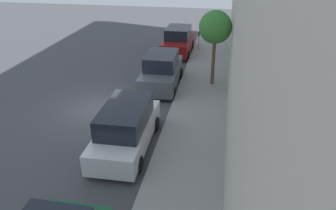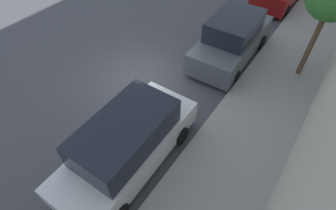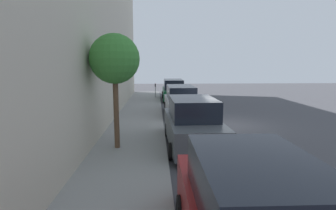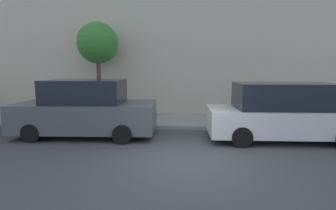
{
  "view_description": "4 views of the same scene",
  "coord_description": "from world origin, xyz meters",
  "px_view_note": "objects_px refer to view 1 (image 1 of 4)",
  "views": [
    {
      "loc": [
        5.98,
        -14.17,
        7.65
      ],
      "look_at": [
        3.63,
        -0.95,
        1.0
      ],
      "focal_mm": 35.0,
      "sensor_mm": 36.0,
      "label": 1
    },
    {
      "loc": [
        5.73,
        -6.03,
        7.29
      ],
      "look_at": [
        2.41,
        -1.24,
        1.0
      ],
      "focal_mm": 28.0,
      "sensor_mm": 36.0,
      "label": 2
    },
    {
      "loc": [
        3.9,
        13.82,
        3.33
      ],
      "look_at": [
        3.21,
        -0.89,
        1.0
      ],
      "focal_mm": 28.0,
      "sensor_mm": 36.0,
      "label": 3
    },
    {
      "loc": [
        -6.45,
        0.18,
        2.38
      ],
      "look_at": [
        3.32,
        0.76,
        1.0
      ],
      "focal_mm": 28.0,
      "sensor_mm": 36.0,
      "label": 4
    }
  ],
  "objects_px": {
    "parked_suv_third": "(161,71)",
    "parked_suv_fourth": "(178,41)",
    "street_tree": "(215,28)",
    "parking_meter_far": "(199,39)",
    "parked_minivan_second": "(126,127)"
  },
  "relations": [
    {
      "from": "parked_suv_third",
      "to": "parking_meter_far",
      "type": "bearing_deg",
      "value": 78.33
    },
    {
      "from": "parked_suv_third",
      "to": "parked_suv_fourth",
      "type": "distance_m",
      "value": 6.66
    },
    {
      "from": "parked_suv_third",
      "to": "street_tree",
      "type": "height_order",
      "value": "street_tree"
    },
    {
      "from": "street_tree",
      "to": "parked_minivan_second",
      "type": "bearing_deg",
      "value": -113.5
    },
    {
      "from": "parked_suv_third",
      "to": "parking_meter_far",
      "type": "distance_m",
      "value": 7.51
    },
    {
      "from": "parked_minivan_second",
      "to": "street_tree",
      "type": "relative_size",
      "value": 1.15
    },
    {
      "from": "parked_suv_third",
      "to": "parked_suv_fourth",
      "type": "height_order",
      "value": "same"
    },
    {
      "from": "parked_suv_third",
      "to": "street_tree",
      "type": "distance_m",
      "value": 3.93
    },
    {
      "from": "parked_minivan_second",
      "to": "parked_suv_third",
      "type": "relative_size",
      "value": 1.02
    },
    {
      "from": "parking_meter_far",
      "to": "street_tree",
      "type": "xyz_separation_m",
      "value": [
        1.44,
        -6.88,
        2.47
      ]
    },
    {
      "from": "parking_meter_far",
      "to": "street_tree",
      "type": "distance_m",
      "value": 7.45
    },
    {
      "from": "parked_suv_fourth",
      "to": "parking_meter_far",
      "type": "relative_size",
      "value": 3.45
    },
    {
      "from": "parked_suv_third",
      "to": "street_tree",
      "type": "bearing_deg",
      "value": 8.95
    },
    {
      "from": "parked_suv_third",
      "to": "parked_suv_fourth",
      "type": "bearing_deg",
      "value": 90.03
    },
    {
      "from": "parked_suv_third",
      "to": "parked_suv_fourth",
      "type": "xyz_separation_m",
      "value": [
        -0.0,
        6.66,
        0.0
      ]
    }
  ]
}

